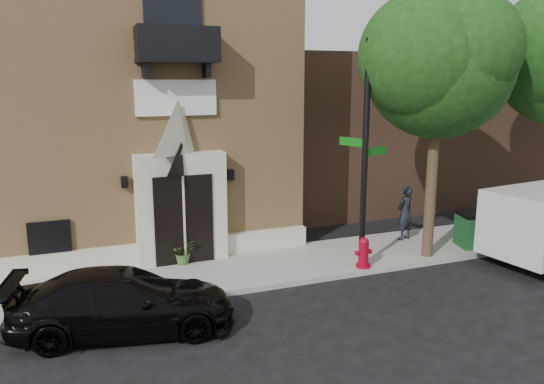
# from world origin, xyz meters

# --- Properties ---
(ground) EXTENTS (120.00, 120.00, 0.00)m
(ground) POSITION_xyz_m (0.00, 0.00, 0.00)
(ground) COLOR black
(ground) RESTS_ON ground
(sidewalk) EXTENTS (42.00, 3.00, 0.15)m
(sidewalk) POSITION_xyz_m (1.00, 1.50, 0.07)
(sidewalk) COLOR gray
(sidewalk) RESTS_ON ground
(church) EXTENTS (12.20, 11.01, 9.30)m
(church) POSITION_xyz_m (-2.99, 7.95, 4.63)
(church) COLOR tan
(church) RESTS_ON ground
(neighbour_building) EXTENTS (18.00, 8.00, 6.40)m
(neighbour_building) POSITION_xyz_m (12.00, 9.00, 3.20)
(neighbour_building) COLOR brown
(neighbour_building) RESTS_ON ground
(street_tree_left) EXTENTS (4.97, 4.38, 7.77)m
(street_tree_left) POSITION_xyz_m (6.03, 0.35, 5.87)
(street_tree_left) COLOR #38281C
(street_tree_left) RESTS_ON sidewalk
(black_sedan) EXTENTS (5.05, 2.77, 1.39)m
(black_sedan) POSITION_xyz_m (-3.10, -0.99, 0.69)
(black_sedan) COLOR black
(black_sedan) RESTS_ON ground
(street_sign) EXTENTS (1.21, 0.96, 6.34)m
(street_sign) POSITION_xyz_m (3.66, 0.40, 3.34)
(street_sign) COLOR black
(street_sign) RESTS_ON sidewalk
(fire_hydrant) EXTENTS (0.51, 0.41, 0.89)m
(fire_hydrant) POSITION_xyz_m (3.64, 0.26, 0.59)
(fire_hydrant) COLOR maroon
(fire_hydrant) RESTS_ON sidewalk
(dumpster) EXTENTS (1.91, 1.39, 1.12)m
(dumpster) POSITION_xyz_m (8.32, 0.58, 0.72)
(dumpster) COLOR #103B16
(dumpster) RESTS_ON sidewalk
(planter) EXTENTS (0.69, 0.61, 0.72)m
(planter) POSITION_xyz_m (-1.06, 2.43, 0.51)
(planter) COLOR #416B2D
(planter) RESTS_ON sidewalk
(pedestrian_near) EXTENTS (0.77, 0.62, 1.83)m
(pedestrian_near) POSITION_xyz_m (6.34, 2.11, 1.07)
(pedestrian_near) COLOR black
(pedestrian_near) RESTS_ON sidewalk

